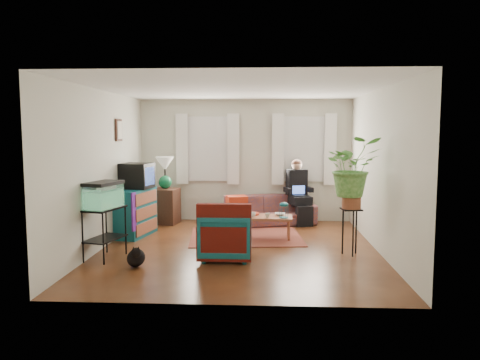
# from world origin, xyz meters

# --- Properties ---
(floor) EXTENTS (4.50, 5.00, 0.01)m
(floor) POSITION_xyz_m (0.00, 0.00, 0.00)
(floor) COLOR #4F2B14
(floor) RESTS_ON ground
(ceiling) EXTENTS (4.50, 5.00, 0.01)m
(ceiling) POSITION_xyz_m (0.00, 0.00, 2.60)
(ceiling) COLOR white
(ceiling) RESTS_ON wall_back
(wall_back) EXTENTS (4.50, 0.01, 2.60)m
(wall_back) POSITION_xyz_m (0.00, 2.50, 1.30)
(wall_back) COLOR silver
(wall_back) RESTS_ON floor
(wall_front) EXTENTS (4.50, 0.01, 2.60)m
(wall_front) POSITION_xyz_m (0.00, -2.50, 1.30)
(wall_front) COLOR silver
(wall_front) RESTS_ON floor
(wall_left) EXTENTS (0.01, 5.00, 2.60)m
(wall_left) POSITION_xyz_m (-2.25, 0.00, 1.30)
(wall_left) COLOR silver
(wall_left) RESTS_ON floor
(wall_right) EXTENTS (0.01, 5.00, 2.60)m
(wall_right) POSITION_xyz_m (2.25, 0.00, 1.30)
(wall_right) COLOR silver
(wall_right) RESTS_ON floor
(window_left) EXTENTS (1.08, 0.04, 1.38)m
(window_left) POSITION_xyz_m (-0.80, 2.48, 1.55)
(window_left) COLOR white
(window_left) RESTS_ON wall_back
(window_right) EXTENTS (1.08, 0.04, 1.38)m
(window_right) POSITION_xyz_m (1.25, 2.48, 1.55)
(window_right) COLOR white
(window_right) RESTS_ON wall_back
(curtains_left) EXTENTS (1.36, 0.06, 1.50)m
(curtains_left) POSITION_xyz_m (-0.80, 2.40, 1.55)
(curtains_left) COLOR white
(curtains_left) RESTS_ON wall_back
(curtains_right) EXTENTS (1.36, 0.06, 1.50)m
(curtains_right) POSITION_xyz_m (1.25, 2.40, 1.55)
(curtains_right) COLOR white
(curtains_right) RESTS_ON wall_back
(picture_frame) EXTENTS (0.04, 0.32, 0.40)m
(picture_frame) POSITION_xyz_m (-2.21, 0.85, 1.95)
(picture_frame) COLOR #3D2616
(picture_frame) RESTS_ON wall_left
(area_rug) EXTENTS (2.14, 1.78, 0.01)m
(area_rug) POSITION_xyz_m (0.08, 0.87, 0.01)
(area_rug) COLOR brown
(area_rug) RESTS_ON floor
(sofa) EXTENTS (2.19, 1.36, 0.80)m
(sofa) POSITION_xyz_m (0.42, 2.05, 0.40)
(sofa) COLOR brown
(sofa) RESTS_ON floor
(seated_person) EXTENTS (0.67, 0.75, 1.22)m
(seated_person) POSITION_xyz_m (1.13, 2.26, 0.61)
(seated_person) COLOR black
(seated_person) RESTS_ON sofa
(side_table) EXTENTS (0.58, 0.58, 0.74)m
(side_table) POSITION_xyz_m (-1.65, 2.05, 0.37)
(side_table) COLOR #3B2316
(side_table) RESTS_ON floor
(table_lamp) EXTENTS (0.43, 0.43, 0.67)m
(table_lamp) POSITION_xyz_m (-1.65, 2.05, 1.05)
(table_lamp) COLOR white
(table_lamp) RESTS_ON side_table
(dresser) EXTENTS (0.66, 1.05, 0.87)m
(dresser) POSITION_xyz_m (-1.99, 0.89, 0.44)
(dresser) COLOR #11556A
(dresser) RESTS_ON floor
(crt_tv) EXTENTS (0.62, 0.58, 0.47)m
(crt_tv) POSITION_xyz_m (-1.95, 0.98, 1.11)
(crt_tv) COLOR black
(crt_tv) RESTS_ON dresser
(aquarium_stand) EXTENTS (0.55, 0.77, 0.78)m
(aquarium_stand) POSITION_xyz_m (-2.00, -0.68, 0.39)
(aquarium_stand) COLOR black
(aquarium_stand) RESTS_ON floor
(aquarium) EXTENTS (0.49, 0.70, 0.41)m
(aquarium) POSITION_xyz_m (-2.00, -0.68, 0.98)
(aquarium) COLOR #7FD899
(aquarium) RESTS_ON aquarium_stand
(black_cat) EXTENTS (0.35, 0.44, 0.32)m
(black_cat) POSITION_xyz_m (-1.41, -1.11, 0.16)
(black_cat) COLOR black
(black_cat) RESTS_ON floor
(armchair) EXTENTS (0.77, 0.72, 0.79)m
(armchair) POSITION_xyz_m (-0.16, -0.58, 0.40)
(armchair) COLOR #106265
(armchair) RESTS_ON floor
(serape_throw) EXTENTS (0.80, 0.18, 0.65)m
(serape_throw) POSITION_xyz_m (-0.16, -0.89, 0.56)
(serape_throw) COLOR #9E0A0A
(serape_throw) RESTS_ON armchair
(coffee_table) EXTENTS (0.99, 0.56, 0.40)m
(coffee_table) POSITION_xyz_m (0.43, 0.81, 0.20)
(coffee_table) COLOR brown
(coffee_table) RESTS_ON floor
(cup_a) EXTENTS (0.11, 0.11, 0.09)m
(cup_a) POSITION_xyz_m (0.21, 0.73, 0.45)
(cup_a) COLOR white
(cup_a) RESTS_ON coffee_table
(cup_b) EXTENTS (0.09, 0.09, 0.08)m
(cup_b) POSITION_xyz_m (0.47, 0.65, 0.44)
(cup_b) COLOR beige
(cup_b) RESTS_ON coffee_table
(bowl) EXTENTS (0.20, 0.20, 0.05)m
(bowl) POSITION_xyz_m (0.70, 0.89, 0.43)
(bowl) COLOR white
(bowl) RESTS_ON coffee_table
(snack_tray) EXTENTS (0.31, 0.31, 0.04)m
(snack_tray) POSITION_xyz_m (0.17, 0.95, 0.42)
(snack_tray) COLOR #B21414
(snack_tray) RESTS_ON coffee_table
(birdcage) EXTENTS (0.16, 0.16, 0.28)m
(birdcage) POSITION_xyz_m (0.76, 0.66, 0.54)
(birdcage) COLOR #115B6B
(birdcage) RESTS_ON coffee_table
(plant_stand) EXTENTS (0.35, 0.35, 0.73)m
(plant_stand) POSITION_xyz_m (1.77, -0.27, 0.37)
(plant_stand) COLOR black
(plant_stand) RESTS_ON floor
(potted_plant) EXTENTS (0.92, 0.82, 0.93)m
(potted_plant) POSITION_xyz_m (1.77, -0.27, 1.24)
(potted_plant) COLOR #599947
(potted_plant) RESTS_ON plant_stand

